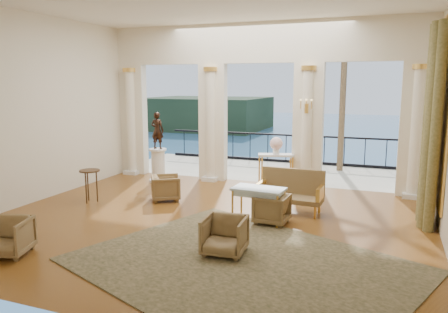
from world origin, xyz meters
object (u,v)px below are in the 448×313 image
at_px(armchair_c, 272,207).
at_px(statue, 157,130).
at_px(pedestal, 158,166).
at_px(side_table, 90,175).
at_px(game_table, 259,191).
at_px(console_table, 276,160).
at_px(armchair_a, 7,235).
at_px(settee, 291,191).
at_px(armchair_d, 166,186).
at_px(armchair_b, 225,234).

xyz_separation_m(armchair_c, statue, (-4.08, 2.55, 1.17)).
distance_m(pedestal, side_table, 2.57).
height_order(game_table, side_table, side_table).
distance_m(pedestal, console_table, 3.43).
xyz_separation_m(armchair_a, statue, (-0.38, 5.77, 1.16)).
bearing_deg(game_table, pedestal, 149.78).
height_order(settee, game_table, settee).
xyz_separation_m(armchair_a, armchair_c, (3.70, 3.22, -0.01)).
relative_size(armchair_a, armchair_d, 1.02).
bearing_deg(pedestal, game_table, -33.92).
xyz_separation_m(statue, console_table, (3.37, 0.58, -0.74)).
relative_size(armchair_d, settee, 0.47).
bearing_deg(pedestal, armchair_c, -31.97).
height_order(statue, console_table, statue).
bearing_deg(armchair_c, armchair_a, -45.68).
distance_m(statue, console_table, 3.50).
bearing_deg(armchair_a, armchair_d, 60.90).
relative_size(pedestal, statue, 0.92).
bearing_deg(console_table, statue, 172.33).
relative_size(statue, console_table, 1.01).
bearing_deg(armchair_d, armchair_c, -138.45).
distance_m(armchair_a, game_table, 4.70).
height_order(armchair_a, game_table, game_table).
xyz_separation_m(armchair_d, settee, (3.08, 0.17, 0.13)).
xyz_separation_m(armchair_d, side_table, (-1.63, -0.81, 0.34)).
xyz_separation_m(armchair_c, armchair_d, (-2.90, 0.83, 0.01)).
height_order(armchair_b, side_table, side_table).
distance_m(armchair_d, game_table, 2.77).
relative_size(armchair_a, settee, 0.48).
relative_size(settee, side_table, 1.84).
relative_size(game_table, side_table, 1.39).
distance_m(armchair_b, settee, 2.92).
bearing_deg(game_table, armchair_c, 6.12).
height_order(statue, side_table, statue).
relative_size(armchair_d, side_table, 0.87).
bearing_deg(armchair_b, pedestal, 125.66).
bearing_deg(side_table, armchair_d, 26.30).
height_order(game_table, statue, statue).
distance_m(armchair_d, settee, 3.09).
distance_m(settee, side_table, 4.82).
height_order(armchair_d, game_table, game_table).
relative_size(settee, console_table, 1.39).
xyz_separation_m(game_table, console_table, (-0.43, 3.14, 0.12)).
distance_m(game_table, pedestal, 4.59).
xyz_separation_m(armchair_b, statue, (-3.76, 4.43, 1.15)).
distance_m(game_table, statue, 4.66).
xyz_separation_m(settee, game_table, (-0.46, -1.01, 0.18)).
bearing_deg(pedestal, armchair_a, -86.21).
height_order(armchair_c, game_table, game_table).
height_order(armchair_c, armchair_d, armchair_d).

